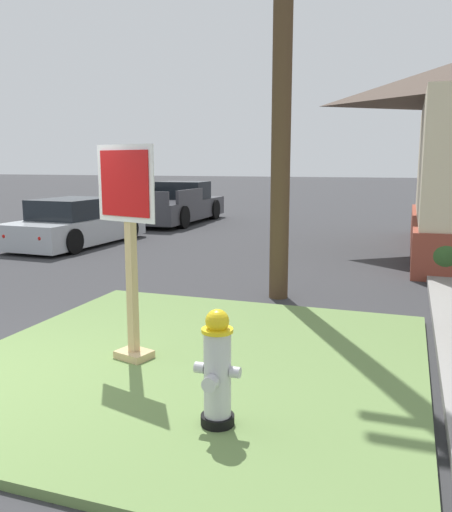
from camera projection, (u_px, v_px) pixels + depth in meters
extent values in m
cube|color=#668447|center=(193.00, 362.00, 5.76)|extent=(4.83, 4.98, 0.08)
cylinder|color=black|center=(218.00, 419.00, 4.30)|extent=(0.28, 0.28, 0.08)
cylinder|color=#BCBCC1|center=(217.00, 374.00, 4.23)|extent=(0.22, 0.22, 0.70)
cylinder|color=yellow|center=(217.00, 330.00, 4.17)|extent=(0.25, 0.25, 0.03)
sphere|color=yellow|center=(217.00, 321.00, 4.16)|extent=(0.19, 0.19, 0.19)
cube|color=yellow|center=(217.00, 312.00, 4.14)|extent=(0.04, 0.04, 0.04)
cylinder|color=#BCBCC1|center=(200.00, 368.00, 4.27)|extent=(0.08, 0.09, 0.09)
cylinder|color=#BCBCC1|center=(235.00, 372.00, 4.18)|extent=(0.08, 0.09, 0.09)
cylinder|color=#BCBCC1|center=(210.00, 384.00, 4.09)|extent=(0.12, 0.09, 0.12)
cube|color=tan|center=(131.00, 258.00, 5.58)|extent=(0.11, 0.11, 2.21)
cube|color=tan|center=(134.00, 354.00, 5.76)|extent=(0.42, 0.37, 0.08)
cube|color=white|center=(125.00, 184.00, 5.40)|extent=(0.76, 0.23, 0.79)
cube|color=red|center=(124.00, 184.00, 5.39)|extent=(0.65, 0.19, 0.67)
cylinder|color=black|center=(95.00, 321.00, 7.35)|extent=(0.70, 0.70, 0.02)
cube|color=#ADB2B7|center=(78.00, 229.00, 14.23)|extent=(1.88, 4.30, 0.64)
cube|color=black|center=(72.00, 209.00, 13.93)|extent=(1.56, 2.00, 0.56)
cylinder|color=black|center=(82.00, 226.00, 15.74)|extent=(0.24, 0.63, 0.62)
cylinder|color=black|center=(130.00, 229.00, 15.17)|extent=(0.24, 0.63, 0.62)
cylinder|color=black|center=(19.00, 238.00, 13.32)|extent=(0.24, 0.63, 0.62)
cylinder|color=black|center=(72.00, 241.00, 12.75)|extent=(0.24, 0.63, 0.62)
sphere|color=white|center=(105.00, 219.00, 16.30)|extent=(0.14, 0.14, 0.14)
sphere|color=red|center=(5.00, 236.00, 12.49)|extent=(0.12, 0.12, 0.12)
sphere|color=white|center=(134.00, 220.00, 15.94)|extent=(0.14, 0.14, 0.14)
sphere|color=red|center=(40.00, 238.00, 12.12)|extent=(0.12, 0.12, 0.12)
cube|color=#38383D|center=(176.00, 209.00, 19.45)|extent=(2.02, 5.24, 0.68)
cube|color=black|center=(183.00, 191.00, 20.02)|extent=(1.74, 1.38, 0.68)
cube|color=#38383D|center=(141.00, 195.00, 18.79)|extent=(0.12, 2.19, 0.44)
cube|color=#38383D|center=(190.00, 196.00, 18.21)|extent=(0.12, 2.19, 0.44)
cube|color=#38383D|center=(143.00, 198.00, 16.96)|extent=(1.77, 0.12, 0.44)
cylinder|color=black|center=(171.00, 208.00, 21.22)|extent=(0.27, 0.76, 0.76)
cylinder|color=black|center=(214.00, 210.00, 20.65)|extent=(0.27, 0.76, 0.76)
cylinder|color=black|center=(133.00, 216.00, 18.29)|extent=(0.27, 0.76, 0.76)
cylinder|color=black|center=(182.00, 217.00, 17.72)|extent=(0.27, 0.76, 0.76)
cylinder|color=#4C3823|center=(283.00, 0.00, 7.90)|extent=(0.30, 0.30, 9.12)
ellipsoid|color=#315828|center=(444.00, 252.00, 10.09)|extent=(1.12, 1.12, 0.99)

